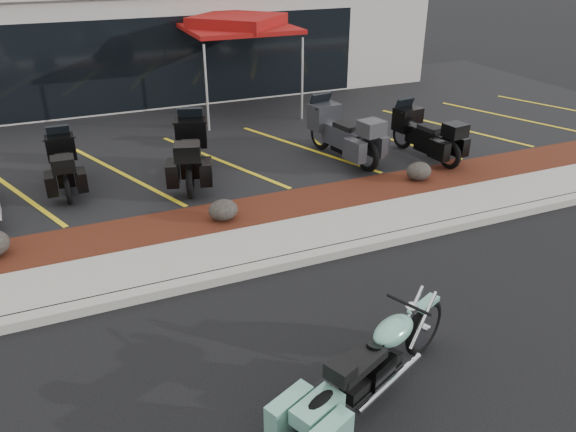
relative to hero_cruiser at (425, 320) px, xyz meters
name	(u,v)px	position (x,y,z in m)	size (l,w,h in m)	color
ground	(328,291)	(-0.47, 1.73, -0.51)	(90.00, 90.00, 0.00)	black
curb	(304,259)	(-0.47, 2.63, -0.44)	(24.00, 0.25, 0.15)	gray
sidewalk	(287,240)	(-0.47, 3.33, -0.44)	(24.00, 1.20, 0.15)	gray
mulch_bed	(263,212)	(-0.47, 4.53, -0.43)	(24.00, 1.20, 0.16)	#38100C
upper_lot	(193,132)	(-0.47, 9.93, -0.44)	(26.00, 9.60, 0.15)	black
dealership_building	(143,27)	(-0.47, 16.19, 1.49)	(18.00, 8.16, 4.00)	#AAA39A
boulder_mid	(223,210)	(-1.31, 4.36, -0.16)	(0.55, 0.46, 0.39)	black
boulder_right	(419,171)	(3.10, 4.54, -0.16)	(0.55, 0.46, 0.39)	black
hero_cruiser	(425,320)	(0.00, 0.00, 0.00)	(2.90, 0.74, 1.02)	#6DAA95
touring_black_front	(62,152)	(-3.85, 7.67, 0.23)	(2.01, 0.77, 1.17)	black
touring_black_mid	(192,138)	(-1.13, 7.20, 0.33)	(2.37, 0.90, 1.38)	black
touring_grey	(321,122)	(2.03, 7.15, 0.34)	(2.40, 0.92, 1.40)	#2C2D31
touring_black_rear	(403,124)	(3.90, 6.41, 0.27)	(2.16, 0.83, 1.26)	black
traffic_cone	(187,120)	(-0.54, 10.17, -0.16)	(0.33, 0.33, 0.41)	#CF5A06
popup_canopy	(238,25)	(1.30, 11.04, 2.13)	(3.83, 3.83, 2.74)	silver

